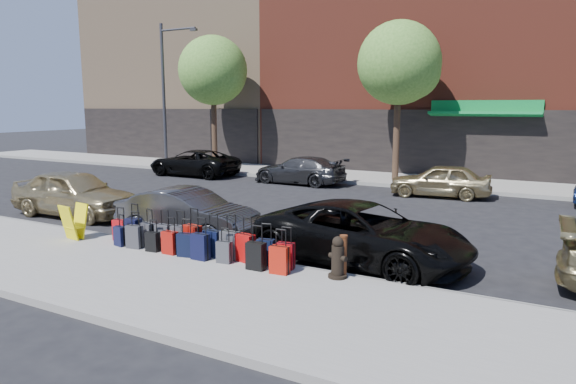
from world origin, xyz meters
The scene contains 38 objects.
ground centered at (0.00, 0.00, 0.00)m, with size 120.00×120.00×0.00m, color black.
sidewalk_near centered at (0.00, -6.50, 0.07)m, with size 60.00×4.00×0.15m, color gray.
sidewalk_far centered at (0.00, 10.00, 0.07)m, with size 60.00×4.00×0.15m, color gray.
curb_near centered at (0.00, -4.48, 0.07)m, with size 60.00×0.08×0.15m, color gray.
curb_far centered at (0.00, 7.98, 0.07)m, with size 60.00×0.08×0.15m, color gray.
building_left centered at (-16.00, 17.98, 7.98)m, with size 15.00×12.12×16.00m.
tree_left centered at (-9.86, 9.50, 5.41)m, with size 3.80×3.80×7.27m.
tree_center centered at (0.64, 9.50, 5.41)m, with size 3.80×3.80×7.27m.
streetlight centered at (-12.80, 8.80, 4.66)m, with size 2.59×0.18×8.00m.
suitcase_front_0 centered at (-2.45, -4.77, 0.42)m, with size 0.38×0.23×0.86m.
suitcase_front_1 centered at (-1.96, -4.78, 0.46)m, with size 0.43×0.27×1.00m.
suitcase_front_2 centered at (-1.44, -4.81, 0.44)m, with size 0.41×0.28×0.92m.
suitcase_front_3 centered at (-0.92, -4.82, 0.45)m, with size 0.40×0.23×0.95m.
suitcase_front_4 centered at (-0.46, -4.78, 0.45)m, with size 0.41×0.23×0.97m.
suitcase_front_5 centered at (-0.05, -4.79, 0.49)m, with size 0.48×0.32×1.07m.
suitcase_front_6 centered at (0.53, -4.80, 0.46)m, with size 0.41×0.23×0.98m.
suitcase_front_7 centered at (1.00, -4.77, 0.47)m, with size 0.43×0.24×1.03m.
suitcase_front_8 centered at (1.43, -4.78, 0.46)m, with size 0.45×0.29×1.00m.
suitcase_front_9 centered at (1.95, -4.77, 0.44)m, with size 0.42×0.28×0.92m.
suitcase_front_10 centered at (2.45, -4.78, 0.43)m, with size 0.40×0.25×0.90m.
suitcase_back_1 centered at (-2.04, -5.16, 0.40)m, with size 0.36×0.25×0.79m.
suitcase_back_2 centered at (-1.57, -5.14, 0.43)m, with size 0.41×0.27×0.90m.
suitcase_back_3 centered at (-0.98, -5.15, 0.39)m, with size 0.34×0.22×0.76m.
suitcase_back_4 centered at (-0.47, -5.11, 0.42)m, with size 0.37×0.22×0.87m.
suitcase_back_5 centered at (-0.01, -5.10, 0.42)m, with size 0.40×0.28×0.88m.
suitcase_back_6 centered at (0.44, -5.13, 0.45)m, with size 0.40×0.23×0.96m.
suitcase_back_7 centered at (1.06, -5.07, 0.39)m, with size 0.35×0.23×0.78m.
suitcase_back_9 centered at (1.93, -5.14, 0.45)m, with size 0.40×0.24×0.95m.
suitcase_back_10 centered at (2.50, -5.13, 0.44)m, with size 0.41×0.26×0.93m.
fire_hydrant centered at (3.66, -4.79, 0.55)m, with size 0.44×0.39×0.86m.
bollard centered at (3.75, -4.71, 0.60)m, with size 0.16×0.16×0.88m.
display_rack centered at (-3.57, -5.26, 0.60)m, with size 0.57×0.62×0.91m.
car_near_0 centered at (-6.52, -2.84, 0.76)m, with size 1.81×4.49×1.53m, color tan.
car_near_1 centered at (-1.46, -3.26, 0.67)m, with size 1.42×4.07×1.34m, color #37373A.
car_near_2 centered at (3.58, -3.19, 0.70)m, with size 2.32×5.04×1.40m, color black.
car_far_0 centered at (-9.42, 6.89, 0.68)m, with size 2.24×4.86×1.35m, color black.
car_far_1 centered at (-3.30, 6.99, 0.64)m, with size 1.79×4.40×1.28m, color #333436.
car_far_2 centered at (3.22, 6.57, 0.66)m, with size 1.57×3.89×1.33m, color tan.
Camera 1 is at (7.54, -14.03, 3.59)m, focal length 32.00 mm.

